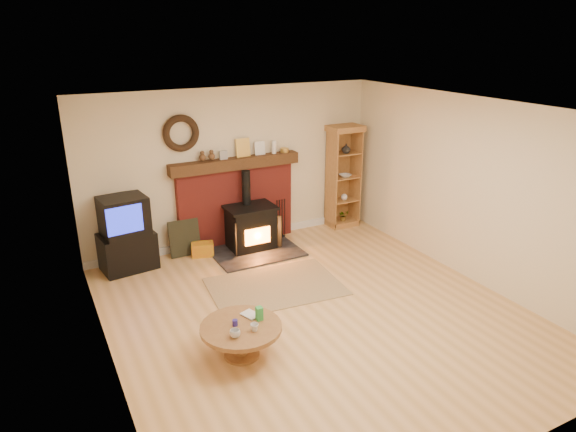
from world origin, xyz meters
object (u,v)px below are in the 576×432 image
wood_stove (252,229)px  coffee_table (241,331)px  curio_cabinet (343,176)px  tv_unit (126,235)px

wood_stove → coffee_table: (-1.30, -2.67, -0.05)m
curio_cabinet → coffee_table: curio_cabinet is taller
wood_stove → curio_cabinet: size_ratio=0.75×
coffee_table → curio_cabinet: bearing=42.3°
coffee_table → tv_unit: bearing=102.9°
wood_stove → tv_unit: bearing=174.3°
tv_unit → coffee_table: size_ratio=1.27×
tv_unit → curio_cabinet: (3.89, 0.09, 0.38)m
wood_stove → coffee_table: size_ratio=1.55×
tv_unit → curio_cabinet: curio_cabinet is taller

